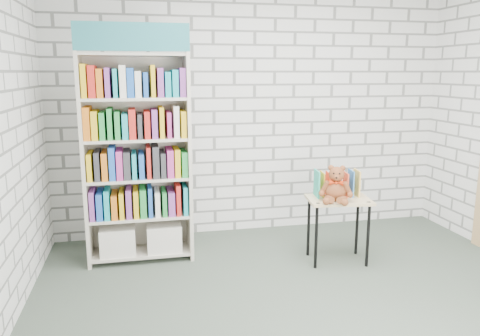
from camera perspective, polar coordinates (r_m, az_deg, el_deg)
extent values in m
plane|color=#3F4B3F|center=(3.88, 9.15, -16.64)|extent=(4.50, 4.50, 0.00)
cube|color=silver|center=(5.35, 1.76, 7.01)|extent=(4.50, 0.02, 2.80)
cube|color=beige|center=(4.62, -18.39, 0.75)|extent=(0.03, 0.39, 2.01)
cube|color=beige|center=(4.62, -6.33, 1.27)|extent=(0.03, 0.39, 2.01)
cube|color=beige|center=(4.78, -12.37, 1.41)|extent=(1.00, 0.02, 2.01)
cube|color=teal|center=(4.34, -13.01, 15.34)|extent=(1.00, 0.02, 0.25)
cube|color=beige|center=(4.85, -11.87, -9.94)|extent=(0.94, 0.37, 0.03)
cube|color=beige|center=(4.73, -12.07, -5.65)|extent=(0.94, 0.37, 0.03)
cube|color=beige|center=(4.63, -12.26, -1.16)|extent=(0.94, 0.37, 0.03)
cube|color=beige|center=(4.56, -12.47, 3.50)|extent=(0.94, 0.37, 0.03)
cube|color=beige|center=(4.53, -12.68, 8.26)|extent=(0.94, 0.37, 0.03)
cube|color=beige|center=(4.52, -12.91, 13.34)|extent=(0.94, 0.37, 0.03)
cube|color=silver|center=(4.80, -14.64, -8.40)|extent=(0.33, 0.33, 0.27)
cube|color=silver|center=(4.80, -9.26, -8.17)|extent=(0.33, 0.33, 0.27)
cube|color=#333338|center=(4.67, -12.14, -3.96)|extent=(0.94, 0.33, 0.27)
cube|color=red|center=(4.59, -12.34, 0.62)|extent=(0.94, 0.33, 0.27)
cube|color=yellow|center=(4.53, -12.55, 5.33)|extent=(0.94, 0.33, 0.27)
cube|color=blue|center=(4.51, -12.76, 10.13)|extent=(0.94, 0.33, 0.27)
cube|color=tan|center=(4.61, 11.95, -3.81)|extent=(0.64, 0.48, 0.03)
cylinder|color=black|center=(4.49, 9.27, -8.36)|extent=(0.03, 0.03, 0.61)
cylinder|color=black|center=(4.79, 8.36, -7.08)|extent=(0.03, 0.03, 0.61)
cylinder|color=black|center=(4.64, 15.33, -8.00)|extent=(0.03, 0.03, 0.61)
cylinder|color=black|center=(4.92, 14.08, -6.79)|extent=(0.03, 0.03, 0.61)
cylinder|color=black|center=(4.40, 9.49, -4.29)|extent=(0.04, 0.04, 0.01)
cylinder|color=black|center=(4.54, 15.41, -4.06)|extent=(0.04, 0.04, 0.01)
cube|color=#29B297|center=(4.61, 9.30, -1.95)|extent=(0.04, 0.18, 0.25)
cube|color=yellow|center=(4.63, 9.99, -1.93)|extent=(0.04, 0.18, 0.25)
cube|color=#F73F1A|center=(4.64, 10.67, -1.91)|extent=(0.04, 0.18, 0.25)
cube|color=black|center=(4.66, 11.35, -1.89)|extent=(0.04, 0.18, 0.25)
cube|color=white|center=(4.67, 12.03, -1.87)|extent=(0.04, 0.18, 0.25)
cube|color=#D94826|center=(4.69, 12.69, -1.86)|extent=(0.04, 0.18, 0.25)
cube|color=#3377BF|center=(4.71, 13.36, -1.84)|extent=(0.04, 0.18, 0.25)
cube|color=#EAB74E|center=(4.72, 14.02, -1.82)|extent=(0.04, 0.18, 0.25)
ellipsoid|color=brown|center=(4.50, 11.61, -2.67)|extent=(0.20, 0.17, 0.20)
sphere|color=brown|center=(4.46, 11.69, -0.76)|extent=(0.14, 0.14, 0.14)
sphere|color=brown|center=(4.46, 11.05, 0.03)|extent=(0.05, 0.05, 0.05)
sphere|color=brown|center=(4.46, 12.40, -0.03)|extent=(0.05, 0.05, 0.05)
sphere|color=brown|center=(4.41, 11.68, -1.16)|extent=(0.06, 0.06, 0.06)
sphere|color=black|center=(4.40, 11.37, -0.66)|extent=(0.02, 0.02, 0.02)
sphere|color=black|center=(4.40, 12.02, -0.69)|extent=(0.02, 0.02, 0.02)
sphere|color=black|center=(4.38, 11.68, -1.18)|extent=(0.02, 0.02, 0.02)
cylinder|color=brown|center=(4.47, 10.33, -2.31)|extent=(0.10, 0.11, 0.14)
cylinder|color=brown|center=(4.47, 12.92, -2.42)|extent=(0.12, 0.07, 0.14)
sphere|color=brown|center=(4.47, 9.93, -3.06)|extent=(0.06, 0.06, 0.06)
sphere|color=brown|center=(4.48, 13.26, -3.20)|extent=(0.06, 0.06, 0.06)
cylinder|color=brown|center=(4.42, 10.82, -3.74)|extent=(0.08, 0.16, 0.08)
cylinder|color=brown|center=(4.42, 12.32, -3.80)|extent=(0.15, 0.15, 0.08)
sphere|color=brown|center=(4.35, 10.48, -4.02)|extent=(0.07, 0.07, 0.07)
sphere|color=brown|center=(4.35, 12.64, -4.11)|extent=(0.07, 0.07, 0.07)
cone|color=red|center=(4.42, 11.22, -1.75)|extent=(0.07, 0.07, 0.05)
cone|color=red|center=(4.42, 12.09, -1.78)|extent=(0.07, 0.07, 0.05)
sphere|color=red|center=(4.42, 11.65, -1.77)|extent=(0.03, 0.03, 0.03)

